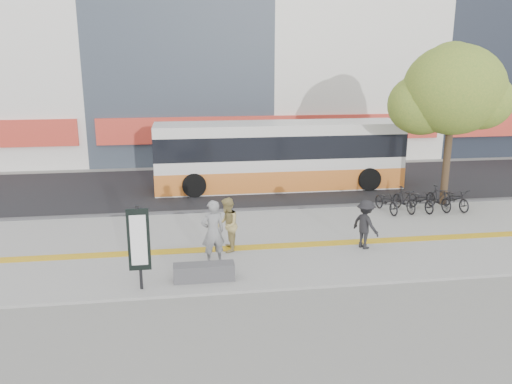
{
  "coord_description": "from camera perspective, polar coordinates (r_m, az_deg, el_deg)",
  "views": [
    {
      "loc": [
        -3.05,
        -13.8,
        5.77
      ],
      "look_at": [
        -0.75,
        2.0,
        1.58
      ],
      "focal_mm": 36.06,
      "sensor_mm": 36.0,
      "label": 1
    }
  ],
  "objects": [
    {
      "name": "pedestrian_tan",
      "position": [
        15.47,
        -3.2,
        -3.66
      ],
      "size": [
        0.72,
        0.87,
        1.65
      ],
      "primitive_type": "imported",
      "rotation": [
        0.0,
        0.0,
        -1.69
      ],
      "color": "#A08F53",
      "rests_on": "sidewalk"
    },
    {
      "name": "street_tree",
      "position": [
        21.28,
        20.83,
        10.37
      ],
      "size": [
        4.4,
        3.8,
        6.31
      ],
      "color": "#3B2A1B",
      "rests_on": "sidewalk"
    },
    {
      "name": "signboard",
      "position": [
        13.11,
        -12.87,
        -5.32
      ],
      "size": [
        0.55,
        0.1,
        2.2
      ],
      "color": "black",
      "rests_on": "sidewalk"
    },
    {
      "name": "pedestrian_dark",
      "position": [
        16.06,
        12.05,
        -3.52
      ],
      "size": [
        0.95,
        1.13,
        1.52
      ],
      "primitive_type": "imported",
      "rotation": [
        0.0,
        0.0,
        2.05
      ],
      "color": "black",
      "rests_on": "sidewalk"
    },
    {
      "name": "street",
      "position": [
        23.71,
        -0.63,
        0.68
      ],
      "size": [
        40.0,
        8.0,
        0.06
      ],
      "primitive_type": "cube",
      "color": "black",
      "rests_on": "ground"
    },
    {
      "name": "bicycle_row",
      "position": [
        20.62,
        17.88,
        -0.81
      ],
      "size": [
        3.58,
        1.65,
        0.92
      ],
      "color": "black",
      "rests_on": "sidewalk"
    },
    {
      "name": "ground",
      "position": [
        15.27,
        3.91,
        -7.55
      ],
      "size": [
        120.0,
        120.0,
        0.0
      ],
      "primitive_type": "plane",
      "color": "slate",
      "rests_on": "ground"
    },
    {
      "name": "bench",
      "position": [
        13.74,
        -5.78,
        -8.82
      ],
      "size": [
        1.6,
        0.45,
        0.45
      ],
      "primitive_type": "cube",
      "color": "#3E3E41",
      "rests_on": "sidewalk"
    },
    {
      "name": "sidewalk",
      "position": [
        16.62,
        2.83,
        -5.5
      ],
      "size": [
        40.0,
        7.0,
        0.08
      ],
      "primitive_type": "cube",
      "color": "gray",
      "rests_on": "ground"
    },
    {
      "name": "bus",
      "position": [
        23.12,
        2.57,
        3.88
      ],
      "size": [
        11.01,
        2.61,
        2.93
      ],
      "color": "silver",
      "rests_on": "street"
    },
    {
      "name": "curb",
      "position": [
        19.88,
        0.9,
        -1.97
      ],
      "size": [
        40.0,
        0.25,
        0.14
      ],
      "primitive_type": "cube",
      "color": "#3E3E41",
      "rests_on": "ground"
    },
    {
      "name": "seated_woman",
      "position": [
        14.55,
        -4.8,
        -4.46
      ],
      "size": [
        0.76,
        0.59,
        1.86
      ],
      "primitive_type": "imported",
      "rotation": [
        0.0,
        0.0,
        3.38
      ],
      "color": "black",
      "rests_on": "sidewalk"
    },
    {
      "name": "tactile_strip",
      "position": [
        16.15,
        3.17,
        -5.95
      ],
      "size": [
        40.0,
        0.45,
        0.01
      ],
      "primitive_type": "cube",
      "color": "gold",
      "rests_on": "sidewalk"
    }
  ]
}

